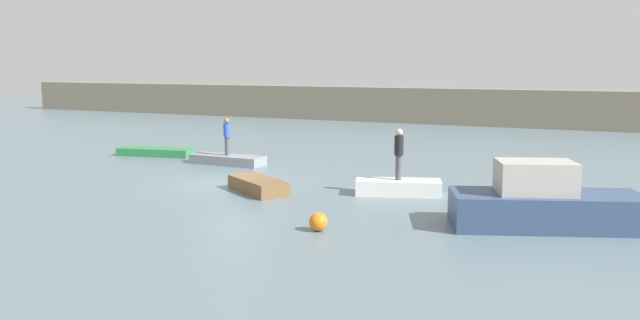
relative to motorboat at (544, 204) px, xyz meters
name	(u,v)px	position (x,y,z in m)	size (l,w,h in m)	color
ground_plane	(232,184)	(-11.53, 1.89, -0.69)	(120.00, 120.00, 0.00)	slate
embankment_wall	(424,106)	(-11.53, 29.28, 0.68)	(80.00, 1.20, 2.74)	gray
motorboat	(544,204)	(0.00, 0.00, 0.00)	(5.61, 3.66, 1.90)	#33476B
rowboat_green	(156,152)	(-19.14, 6.70, -0.49)	(3.83, 1.09, 0.38)	#2D7F47
rowboat_grey	(228,160)	(-14.35, 5.90, -0.48)	(3.56, 1.14, 0.42)	gray
rowboat_brown	(258,185)	(-9.84, 0.92, -0.44)	(2.69, 1.13, 0.50)	brown
rowboat_white	(398,187)	(-5.11, 2.62, -0.42)	(2.98, 1.05, 0.54)	white
person_blue_shirt	(227,134)	(-14.35, 5.90, 0.70)	(0.32, 0.32, 1.72)	#4C4C56
person_dark_shirt	(399,151)	(-5.11, 2.62, 0.86)	(0.32, 0.32, 1.81)	#4C4C56
mooring_buoy	(318,222)	(-5.62, -3.00, -0.43)	(0.52, 0.52, 0.52)	orange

